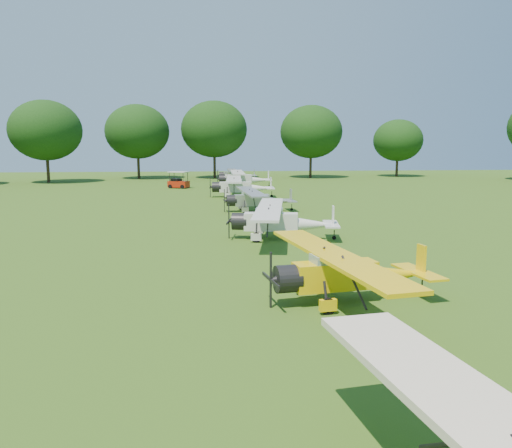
{
  "coord_description": "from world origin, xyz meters",
  "views": [
    {
      "loc": [
        -3.61,
        -28.37,
        5.35
      ],
      "look_at": [
        -1.09,
        -3.24,
        1.4
      ],
      "focal_mm": 35.0,
      "sensor_mm": 36.0,
      "label": 1
    }
  ],
  "objects": [
    {
      "name": "aircraft_5",
      "position": [
        -0.05,
        24.3,
        1.26
      ],
      "size": [
        6.88,
        10.96,
        2.16
      ],
      "rotation": [
        0.0,
        0.0,
        -0.06
      ],
      "color": "silver",
      "rests_on": "ground"
    },
    {
      "name": "ground",
      "position": [
        0.0,
        0.0,
        0.0
      ],
      "size": [
        160.0,
        160.0,
        0.0
      ],
      "primitive_type": "plane",
      "color": "#2F5014",
      "rests_on": "ground"
    },
    {
      "name": "golf_cart",
      "position": [
        -7.18,
        36.52,
        0.71
      ],
      "size": [
        2.87,
        2.36,
        2.13
      ],
      "rotation": [
        0.0,
        0.0,
        -0.43
      ],
      "color": "#A7210B",
      "rests_on": "ground"
    },
    {
      "name": "aircraft_6",
      "position": [
        1.13,
        36.77,
        1.31
      ],
      "size": [
        7.15,
        11.36,
        2.24
      ],
      "rotation": [
        0.0,
        0.0,
        -0.03
      ],
      "color": "silver",
      "rests_on": "ground"
    },
    {
      "name": "aircraft_4",
      "position": [
        0.58,
        12.48,
        1.09
      ],
      "size": [
        5.97,
        9.5,
        1.87
      ],
      "rotation": [
        0.0,
        0.0,
        0.06
      ],
      "color": "#B7B7BB",
      "rests_on": "ground"
    },
    {
      "name": "aircraft_3",
      "position": [
        0.58,
        -0.09,
        1.18
      ],
      "size": [
        6.51,
        10.3,
        2.02
      ],
      "rotation": [
        0.0,
        0.0,
        -0.17
      ],
      "color": "silver",
      "rests_on": "ground"
    },
    {
      "name": "aircraft_7",
      "position": [
        1.01,
        49.17,
        1.11
      ],
      "size": [
        6.02,
        9.56,
        1.89
      ],
      "rotation": [
        0.0,
        0.0,
        -0.01
      ],
      "color": "#B7B7BB",
      "rests_on": "ground"
    },
    {
      "name": "tree_belt",
      "position": [
        3.57,
        0.16,
        8.03
      ],
      "size": [
        137.36,
        130.27,
        14.52
      ],
      "color": "black",
      "rests_on": "ground"
    },
    {
      "name": "aircraft_2",
      "position": [
        1.2,
        -11.99,
        1.11
      ],
      "size": [
        6.11,
        9.68,
        1.9
      ],
      "rotation": [
        0.0,
        0.0,
        0.16
      ],
      "color": "yellow",
      "rests_on": "ground"
    }
  ]
}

